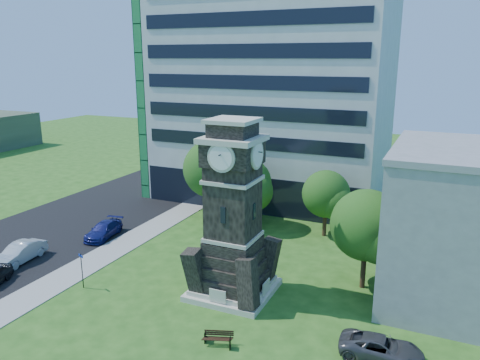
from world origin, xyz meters
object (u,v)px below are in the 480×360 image
at_px(car_street_north, 104,230).
at_px(street_sign, 82,267).
at_px(clock_tower, 233,221).
at_px(park_bench, 218,338).
at_px(car_east_lot, 381,348).
at_px(car_street_mid, 20,253).

height_order(car_street_north, street_sign, street_sign).
relative_size(clock_tower, car_street_north, 2.63).
bearing_deg(park_bench, car_east_lot, -3.45).
bearing_deg(clock_tower, street_sign, -159.23).
height_order(car_east_lot, street_sign, street_sign).
xyz_separation_m(car_street_mid, car_east_lot, (28.34, -0.99, -0.14)).
relative_size(car_street_mid, car_east_lot, 1.03).
bearing_deg(car_east_lot, car_street_north, 70.62).
xyz_separation_m(park_bench, street_sign, (-11.91, 2.18, 1.18)).
bearing_deg(car_street_mid, car_street_north, 64.88).
distance_m(clock_tower, street_sign, 11.38).
bearing_deg(clock_tower, car_east_lot, -18.22).
distance_m(clock_tower, car_east_lot, 12.02).
bearing_deg(street_sign, car_street_mid, -166.89).
height_order(clock_tower, street_sign, clock_tower).
distance_m(park_bench, street_sign, 12.16).
distance_m(car_street_mid, street_sign, 7.90).
bearing_deg(car_street_north, clock_tower, -26.03).
relative_size(car_street_north, park_bench, 2.74).
height_order(car_street_north, park_bench, car_street_north).
bearing_deg(clock_tower, car_street_mid, -172.09).
xyz_separation_m(car_street_north, car_east_lot, (25.81, -8.05, -0.04)).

